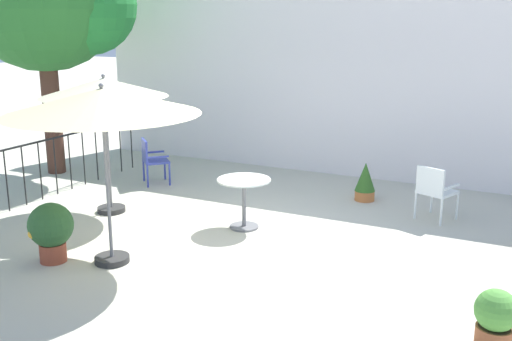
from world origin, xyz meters
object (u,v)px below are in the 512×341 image
Objects in this scene: patio_chair_1 at (152,158)px; potted_plant_2 at (365,182)px; patio_umbrella_1 at (102,103)px; potted_plant_1 at (496,318)px; patio_umbrella_0 at (104,89)px; patio_chair_0 at (435,189)px; cafe_table_0 at (244,194)px; potted_plant_0 at (51,229)px.

potted_plant_2 is (3.85, 0.73, -0.17)m from patio_chair_1.
potted_plant_1 is at bearing -0.29° from patio_umbrella_1.
patio_umbrella_0 is 2.57× the size of patio_chair_0.
patio_umbrella_1 is 4.02m from patio_chair_1.
potted_plant_2 is at bearing 34.75° from patio_umbrella_0.
potted_plant_2 is at bearing 156.08° from patio_chair_0.
patio_umbrella_0 is 2.59× the size of patio_chair_1.
patio_chair_1 is at bearing 152.20° from cafe_table_0.
potted_plant_1 is at bearing 3.12° from potted_plant_0.
patio_chair_0 is at bearing 32.91° from cafe_table_0.
patio_umbrella_0 is 3.34× the size of potted_plant_2.
patio_umbrella_1 reaches higher than patio_umbrella_0.
patio_chair_0 is 1.36m from potted_plant_2.
potted_plant_1 is at bearing -15.60° from patio_umbrella_0.
patio_umbrella_1 is 1.77m from potted_plant_0.
patio_chair_0 is (3.35, 3.47, -1.54)m from patio_umbrella_1.
patio_umbrella_1 reaches higher than potted_plant_2.
potted_plant_0 reaches higher than potted_plant_2.
cafe_table_0 is 2.45m from potted_plant_2.
patio_chair_1 reaches higher than potted_plant_2.
patio_umbrella_0 is 2.68m from cafe_table_0.
patio_umbrella_1 is at bearing 179.71° from potted_plant_1.
potted_plant_1 is (4.55, -0.02, -1.73)m from patio_umbrella_1.
patio_umbrella_0 is 6.33m from potted_plant_1.
potted_plant_1 is 4.71m from potted_plant_2.
patio_umbrella_0 reaches higher than patio_chair_1.
potted_plant_2 is at bearing 120.99° from potted_plant_1.
patio_chair_0 reaches higher than potted_plant_2.
cafe_table_0 reaches higher than potted_plant_2.
potted_plant_2 is (-2.43, 4.04, 0.02)m from potted_plant_1.
potted_plant_1 is (3.63, -1.92, -0.22)m from cafe_table_0.
potted_plant_0 is 1.32× the size of potted_plant_1.
patio_umbrella_1 is at bearing -134.01° from patio_chair_0.
patio_chair_0 is at bearing 2.09° from patio_chair_1.
patio_umbrella_0 is 3.75× the size of potted_plant_1.
patio_chair_0 is 5.53m from potted_plant_0.
cafe_table_0 is at bearing 6.92° from patio_umbrella_0.
patio_umbrella_1 is 5.06m from patio_chair_0.
patio_chair_1 reaches higher than cafe_table_0.
potted_plant_0 is at bearing -136.92° from patio_chair_0.
potted_plant_1 is at bearing -27.80° from patio_chair_1.
potted_plant_0 is at bearing -155.86° from patio_umbrella_1.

